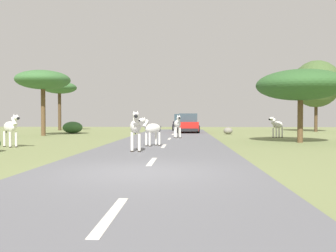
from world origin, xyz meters
TOP-DOWN VIEW (x-y plane):
  - ground_plane at (0.00, 0.00)m, footprint 90.00×90.00m
  - road at (0.10, 0.00)m, footprint 6.00×64.00m
  - lane_markings at (0.10, -1.00)m, footprint 0.16×56.00m
  - zebra_0 at (-0.88, 5.32)m, footprint 0.62×1.72m
  - zebra_1 at (0.60, 14.89)m, footprint 0.60×1.64m
  - zebra_2 at (-7.18, 7.60)m, footprint 1.38×1.31m
  - zebra_3 at (7.57, 16.38)m, footprint 1.34×1.17m
  - zebra_4 at (-0.48, 7.95)m, footprint 1.13×1.22m
  - car_0 at (0.85, 29.29)m, footprint 2.18×4.42m
  - car_1 at (1.35, 23.78)m, footprint 2.08×4.37m
  - tree_1 at (-12.89, 29.95)m, footprint 3.77×3.77m
  - tree_2 at (14.21, 27.33)m, footprint 4.67×4.67m
  - tree_3 at (-9.97, 18.28)m, footprint 4.18×4.18m
  - tree_5 at (7.61, 11.46)m, footprint 4.92×4.92m
  - bush_2 at (-9.02, 22.51)m, footprint 1.76×1.58m
  - rock_0 at (4.75, 21.43)m, footprint 0.76×0.74m

SIDE VIEW (x-z plane):
  - ground_plane at x=0.00m, z-range 0.00..0.00m
  - road at x=0.10m, z-range 0.00..0.05m
  - lane_markings at x=0.10m, z-range 0.05..0.06m
  - rock_0 at x=4.75m, z-range 0.00..0.59m
  - bush_2 at x=-9.02m, z-range 0.00..1.06m
  - car_0 at x=0.85m, z-range -0.02..1.72m
  - car_1 at x=1.35m, z-range -0.02..1.72m
  - zebra_4 at x=-0.48m, z-range 0.18..1.58m
  - zebra_3 at x=7.57m, z-range 0.14..1.64m
  - zebra_2 at x=-7.18m, z-range 0.15..1.74m
  - zebra_1 at x=0.60m, z-range 0.20..1.75m
  - zebra_0 at x=-0.88m, z-range 0.21..1.84m
  - tree_5 at x=7.61m, z-range 1.18..5.29m
  - tree_3 at x=-9.97m, z-range 1.77..6.86m
  - tree_1 at x=-12.89m, z-range 1.98..7.40m
  - tree_2 at x=14.21m, z-range 1.22..8.34m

